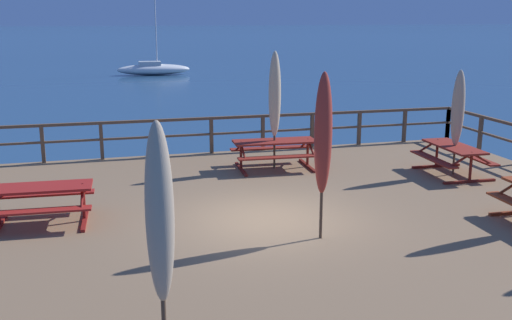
# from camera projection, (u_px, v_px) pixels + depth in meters

# --- Properties ---
(ground_plane) EXTENTS (600.00, 600.00, 0.00)m
(ground_plane) POSITION_uv_depth(u_px,v_px,m) (268.00, 257.00, 12.20)
(ground_plane) COLOR navy
(wooden_deck) EXTENTS (16.08, 12.56, 0.82)m
(wooden_deck) POSITION_uv_depth(u_px,v_px,m) (268.00, 238.00, 12.11)
(wooden_deck) COLOR #846647
(wooden_deck) RESTS_ON ground
(railing_waterside_far) EXTENTS (15.88, 0.10, 1.09)m
(railing_waterside_far) POSITION_uv_depth(u_px,v_px,m) (211.00, 129.00, 17.60)
(railing_waterside_far) COLOR brown
(railing_waterside_far) RESTS_ON wooden_deck
(picnic_table_front_right) EXTENTS (1.45, 1.99, 0.78)m
(picnic_table_front_right) POSITION_uv_depth(u_px,v_px,m) (453.00, 153.00, 15.24)
(picnic_table_front_right) COLOR maroon
(picnic_table_front_right) RESTS_ON wooden_deck
(picnic_table_back_left) EXTENTS (2.25, 1.50, 0.78)m
(picnic_table_back_left) POSITION_uv_depth(u_px,v_px,m) (275.00, 148.00, 15.85)
(picnic_table_back_left) COLOR maroon
(picnic_table_back_left) RESTS_ON wooden_deck
(picnic_table_mid_right) EXTENTS (2.02, 1.49, 0.78)m
(picnic_table_mid_right) POSITION_uv_depth(u_px,v_px,m) (41.00, 196.00, 11.61)
(picnic_table_mid_right) COLOR maroon
(picnic_table_mid_right) RESTS_ON wooden_deck
(patio_umbrella_short_back) EXTENTS (0.32, 0.32, 2.68)m
(patio_umbrella_short_back) POSITION_uv_depth(u_px,v_px,m) (458.00, 109.00, 14.99)
(patio_umbrella_short_back) COLOR #4C3828
(patio_umbrella_short_back) RESTS_ON wooden_deck
(patio_umbrella_tall_front) EXTENTS (0.32, 0.32, 3.11)m
(patio_umbrella_tall_front) POSITION_uv_depth(u_px,v_px,m) (275.00, 95.00, 15.53)
(patio_umbrella_tall_front) COLOR #4C3828
(patio_umbrella_tall_front) RESTS_ON wooden_deck
(patio_umbrella_short_mid) EXTENTS (0.32, 0.32, 3.05)m
(patio_umbrella_short_mid) POSITION_uv_depth(u_px,v_px,m) (323.00, 135.00, 10.53)
(patio_umbrella_short_mid) COLOR #4C3828
(patio_umbrella_short_mid) RESTS_ON wooden_deck
(patio_umbrella_short_front) EXTENTS (0.32, 0.32, 2.91)m
(patio_umbrella_short_front) POSITION_uv_depth(u_px,v_px,m) (160.00, 215.00, 6.55)
(patio_umbrella_short_front) COLOR #4C3828
(patio_umbrella_short_front) RESTS_ON wooden_deck
(sailboat_distant) EXTENTS (6.04, 1.83, 7.72)m
(sailboat_distant) POSITION_uv_depth(u_px,v_px,m) (153.00, 69.00, 49.71)
(sailboat_distant) COLOR white
(sailboat_distant) RESTS_ON ground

